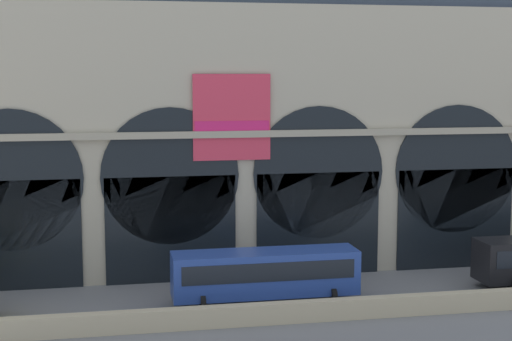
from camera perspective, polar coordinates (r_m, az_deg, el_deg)
The scene contains 4 objects.
ground_plane at distance 46.27m, azimuth 0.36°, elevation -9.65°, with size 200.00×200.00×0.00m, color slate.
quay_parapet_wall at distance 41.96m, azimuth 1.57°, elevation -10.63°, with size 90.00×0.70×1.13m, color #BCAD8C.
station_building at distance 51.42m, azimuth -1.17°, elevation 3.64°, with size 51.12×4.77×21.02m.
bus_center at distance 45.24m, azimuth 0.69°, elevation -7.69°, with size 11.00×3.25×3.10m.
Camera 1 is at (-8.71, -43.41, 13.43)m, focal length 53.38 mm.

